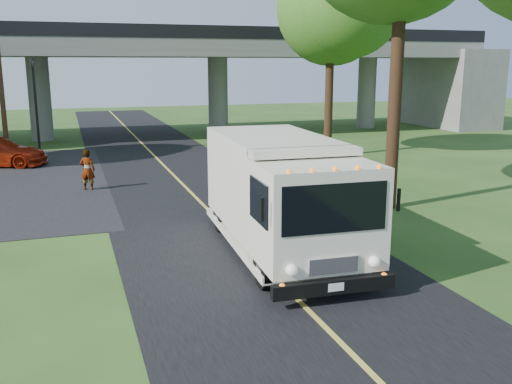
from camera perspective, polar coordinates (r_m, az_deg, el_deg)
name	(u,v)px	position (r m, az deg, el deg)	size (l,w,h in m)	color
ground	(353,356)	(10.52, 9.64, -15.87)	(120.00, 120.00, 0.00)	#294719
road	(213,215)	(19.30, -4.36, -2.28)	(7.00, 90.00, 0.02)	black
lane_line	(213,214)	(19.29, -4.36, -2.22)	(0.12, 90.00, 0.01)	gold
overpass	(132,70)	(40.35, -12.31, 11.85)	(54.00, 10.00, 7.30)	slate
traffic_signal	(35,97)	(34.17, -21.21, 8.89)	(0.18, 0.22, 5.20)	black
utility_pole	(0,71)	(32.24, -24.26, 10.94)	(1.60, 0.26, 9.00)	#472D19
step_van	(281,192)	(15.09, 2.56, 0.00)	(3.04, 7.48, 3.09)	silver
pedestrian	(87,170)	(23.81, -16.50, 2.13)	(0.60, 0.40, 1.66)	gray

